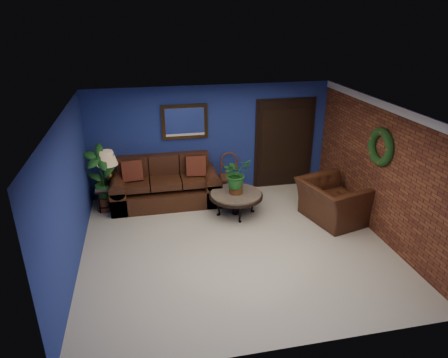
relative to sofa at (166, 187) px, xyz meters
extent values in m
plane|color=beige|center=(1.12, -2.09, -0.35)|extent=(5.50, 5.50, 0.00)
cube|color=navy|center=(1.12, 0.41, 0.90)|extent=(5.50, 0.04, 2.50)
cube|color=navy|center=(-1.63, -2.09, 0.90)|extent=(0.04, 5.00, 2.50)
cube|color=brown|center=(3.87, -2.09, 0.90)|extent=(0.04, 5.00, 2.50)
cube|color=white|center=(1.12, -2.09, 2.15)|extent=(5.50, 5.00, 0.02)
cube|color=white|center=(3.84, -2.09, 2.08)|extent=(0.03, 5.00, 0.14)
cube|color=#3F2911|center=(0.52, 0.37, 1.37)|extent=(1.02, 0.06, 0.77)
cube|color=black|center=(2.87, 0.38, 0.70)|extent=(1.44, 0.06, 2.18)
torus|color=black|center=(3.81, -2.04, 1.35)|extent=(0.16, 0.72, 0.72)
cube|color=#432213|center=(0.00, -0.09, -0.15)|extent=(2.35, 1.02, 0.38)
cube|color=#432213|center=(0.00, 0.28, 0.20)|extent=(2.01, 0.28, 0.96)
cube|color=#432213|center=(-0.67, -0.15, 0.20)|extent=(0.65, 0.69, 0.15)
cube|color=#432213|center=(0.00, -0.15, 0.20)|extent=(0.65, 0.69, 0.15)
cube|color=#432213|center=(0.67, -0.15, 0.20)|extent=(0.65, 0.69, 0.15)
cube|color=#432213|center=(-1.00, -0.09, -0.08)|extent=(0.34, 1.02, 0.53)
cube|color=#432213|center=(1.00, -0.09, -0.08)|extent=(0.34, 1.02, 0.53)
cube|color=maroon|center=(-0.68, -0.11, 0.50)|extent=(0.43, 0.13, 0.43)
cube|color=maroon|center=(0.68, -0.11, 0.50)|extent=(0.43, 0.13, 0.43)
cylinder|color=#4C4843|center=(1.40, -0.89, 0.11)|extent=(1.06, 1.06, 0.05)
cylinder|color=black|center=(1.40, -0.89, 0.08)|extent=(1.12, 1.12, 0.05)
cylinder|color=black|center=(1.40, -0.89, -0.13)|extent=(0.14, 0.14, 0.43)
cube|color=#4C4843|center=(-1.18, -0.04, 0.18)|extent=(0.57, 0.57, 0.05)
cube|color=black|center=(-1.18, -0.04, 0.14)|extent=(0.60, 0.60, 0.04)
cube|color=black|center=(-1.18, -0.04, -0.23)|extent=(0.51, 0.51, 0.03)
cylinder|color=black|center=(-1.41, -0.28, -0.08)|extent=(0.03, 0.03, 0.53)
cylinder|color=black|center=(-0.94, -0.28, -0.08)|extent=(0.03, 0.03, 0.53)
cylinder|color=black|center=(-1.41, 0.20, -0.08)|extent=(0.03, 0.03, 0.53)
cylinder|color=black|center=(-0.94, 0.20, -0.08)|extent=(0.03, 0.03, 0.53)
cylinder|color=#3F2911|center=(-1.18, -0.04, 0.23)|extent=(0.26, 0.26, 0.05)
sphere|color=#3F2911|center=(-1.18, -0.04, 0.36)|extent=(0.24, 0.24, 0.24)
cylinder|color=#3F2911|center=(-1.18, -0.04, 0.56)|extent=(0.03, 0.03, 0.30)
cone|color=#9B7E59|center=(-1.18, -0.04, 0.77)|extent=(0.43, 0.43, 0.30)
cube|color=#5D311A|center=(1.46, -0.04, 0.13)|extent=(0.47, 0.47, 0.04)
torus|color=#5D311A|center=(1.48, 0.16, 0.47)|extent=(0.41, 0.07, 0.41)
cylinder|color=#5D311A|center=(1.26, -0.21, -0.12)|extent=(0.03, 0.03, 0.46)
cylinder|color=#5D311A|center=(1.63, -0.24, -0.12)|extent=(0.03, 0.03, 0.46)
cylinder|color=#5D311A|center=(1.30, 0.16, -0.12)|extent=(0.03, 0.03, 0.46)
cylinder|color=#5D311A|center=(1.66, 0.13, -0.12)|extent=(0.03, 0.03, 0.46)
imported|color=#432213|center=(3.27, -1.53, 0.07)|extent=(1.40, 1.51, 0.83)
cylinder|color=#5D3217|center=(1.40, -0.89, 0.23)|extent=(0.28, 0.28, 0.18)
imported|color=#184F19|center=(1.40, -0.89, 0.58)|extent=(0.71, 0.67, 0.64)
cylinder|color=#5D3217|center=(3.47, -0.80, -0.25)|extent=(0.26, 0.26, 0.20)
imported|color=#184F19|center=(3.47, -0.80, 0.13)|extent=(0.41, 0.36, 0.66)
cylinder|color=brown|center=(-1.33, -0.14, -0.20)|extent=(0.34, 0.34, 0.30)
imported|color=#184F19|center=(-1.33, -0.14, 0.50)|extent=(0.64, 0.44, 1.20)
camera|label=1|loc=(-0.37, -8.20, 3.64)|focal=32.00mm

